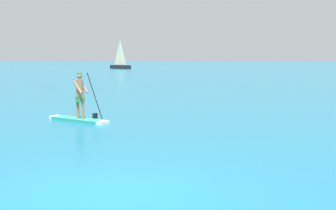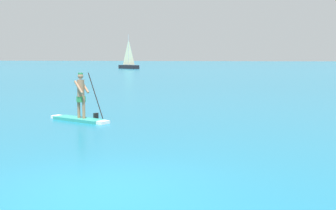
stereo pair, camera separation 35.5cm
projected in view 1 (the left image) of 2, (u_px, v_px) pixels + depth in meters
The scene contains 3 objects.
ground at pixel (111, 192), 7.73m from camera, with size 440.00×440.00×0.00m, color #196B8C.
paddleboarder_mid_center at pixel (79, 110), 16.06m from camera, with size 2.73×1.53×1.85m.
sailboat_left_horizon at pixel (120, 65), 84.80m from camera, with size 4.98×4.41×6.75m.
Camera 1 is at (2.35, -7.20, 2.43)m, focal length 45.79 mm.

